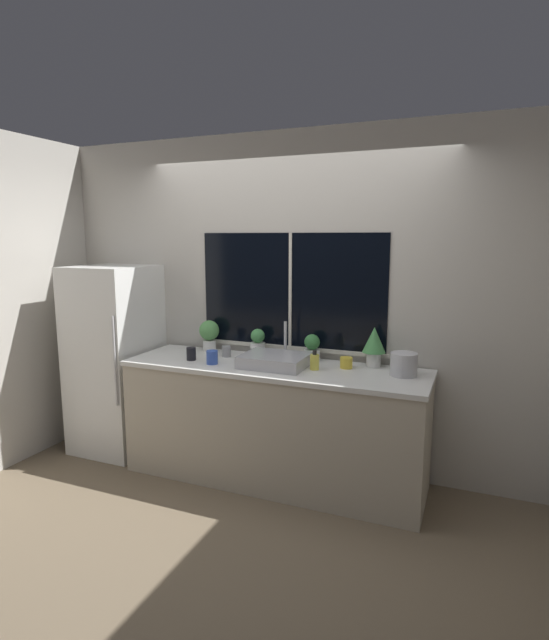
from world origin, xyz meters
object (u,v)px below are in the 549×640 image
mug_grey (226,351)px  kettle (404,363)px  refrigerator (116,358)px  potted_plant_far_left (209,333)px  potted_plant_center_left (258,342)px  potted_plant_center_right (312,348)px  mug_blue (212,357)px  sink (275,360)px  soap_bottle (315,362)px  mug_black (191,354)px  potted_plant_far_right (374,343)px  mug_yellow (346,363)px

mug_grey → kettle: kettle is taller
refrigerator → potted_plant_far_left: size_ratio=6.24×
potted_plant_center_left → mug_grey: (-0.22, -0.14, -0.06)m
potted_plant_center_left → potted_plant_center_right: 0.47m
potted_plant_center_left → kettle: (1.20, -0.17, -0.02)m
potted_plant_center_left → mug_blue: size_ratio=2.11×
sink → soap_bottle: bearing=3.2°
potted_plant_far_left → potted_plant_center_left: (0.45, 0.00, -0.04)m
potted_plant_center_left → potted_plant_center_right: (0.47, -0.00, -0.00)m
refrigerator → soap_bottle: (1.85, -0.04, 0.16)m
soap_bottle → kettle: 0.63m
potted_plant_center_right → refrigerator: bearing=-173.0°
refrigerator → sink: size_ratio=3.38×
potted_plant_center_right → mug_black: bearing=-158.5°
potted_plant_center_right → mug_blue: size_ratio=2.01×
potted_plant_center_right → mug_black: 0.95m
potted_plant_center_left → potted_plant_far_right: 0.96m
soap_bottle → mug_blue: size_ratio=1.39×
refrigerator → potted_plant_center_right: 1.77m
soap_bottle → mug_yellow: 0.24m
refrigerator → mug_yellow: size_ratio=17.72×
mug_yellow → kettle: 0.43m
mug_grey → kettle: size_ratio=0.47×
potted_plant_center_right → potted_plant_far_right: 0.49m
potted_plant_center_right → soap_bottle: 0.28m
mug_black → mug_grey: bearing=45.8°
soap_bottle → kettle: (0.63, 0.09, 0.03)m
soap_bottle → mug_yellow: (0.20, 0.13, -0.02)m
potted_plant_center_left → mug_black: bearing=-140.2°
potted_plant_center_right → mug_grey: size_ratio=2.38×
potted_plant_far_right → mug_grey: potted_plant_far_right is taller
mug_yellow → mug_blue: mug_blue is taller
sink → potted_plant_far_left: (-0.72, 0.27, 0.11)m
kettle → potted_plant_center_left: bearing=172.1°
potted_plant_far_left → mug_grey: (0.24, -0.14, -0.11)m
soap_bottle → mug_black: (-0.99, -0.09, -0.01)m
potted_plant_center_left → kettle: bearing=-7.9°
potted_plant_center_right → mug_blue: (-0.67, -0.39, -0.05)m
sink → mug_black: 0.69m
potted_plant_far_left → kettle: potted_plant_far_left is taller
sink → potted_plant_center_left: (-0.26, 0.27, 0.06)m
potted_plant_far_left → potted_plant_center_left: potted_plant_far_left is taller
potted_plant_far_right → mug_grey: (-1.17, -0.14, -0.13)m
potted_plant_far_left → kettle: size_ratio=1.39×
sink → potted_plant_far_right: sink is taller
mug_black → mug_blue: (0.21, -0.04, 0.00)m
mug_black → mug_yellow: bearing=10.7°
sink → potted_plant_center_right: size_ratio=2.30×
refrigerator → kettle: bearing=1.1°
mug_grey → mug_yellow: bearing=1.1°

